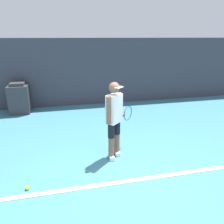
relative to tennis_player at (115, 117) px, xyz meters
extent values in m
plane|color=teal|center=(0.00, -1.09, -0.91)|extent=(24.00, 24.00, 0.00)
cube|color=#383842|center=(0.00, 4.03, 0.31)|extent=(24.00, 0.10, 2.44)
cube|color=white|center=(0.00, -0.93, -0.91)|extent=(21.60, 0.10, 0.01)
cylinder|color=brown|center=(-0.09, -0.08, -0.67)|extent=(0.12, 0.12, 0.50)
cylinder|color=black|center=(-0.09, -0.08, -0.26)|extent=(0.14, 0.14, 0.31)
cube|color=white|center=(-0.09, -0.08, -0.87)|extent=(0.10, 0.24, 0.08)
cylinder|color=brown|center=(0.07, 0.06, -0.67)|extent=(0.12, 0.12, 0.50)
cylinder|color=black|center=(0.07, 0.06, -0.26)|extent=(0.14, 0.14, 0.31)
cube|color=white|center=(0.07, 0.06, -0.87)|extent=(0.10, 0.24, 0.08)
cube|color=white|center=(-0.01, -0.01, 0.19)|extent=(0.39, 0.38, 0.59)
sphere|color=brown|center=(-0.01, -0.01, 0.62)|extent=(0.22, 0.22, 0.22)
cube|color=white|center=(0.06, -0.08, 0.64)|extent=(0.21, 0.21, 0.02)
cylinder|color=brown|center=(-0.16, -0.14, 0.20)|extent=(0.09, 0.09, 0.56)
cylinder|color=brown|center=(0.13, 0.12, 0.20)|extent=(0.09, 0.09, 0.56)
cylinder|color=black|center=(0.21, 0.19, -0.08)|extent=(0.17, 0.16, 0.03)
torus|color=#2851B2|center=(0.40, 0.37, -0.08)|extent=(0.26, 0.25, 0.34)
sphere|color=#D1E533|center=(-1.72, -0.76, -0.88)|extent=(0.07, 0.07, 0.07)
cube|color=#333338|center=(-2.46, 3.58, -0.44)|extent=(0.65, 0.69, 0.95)
cube|color=#333338|center=(-2.46, 3.58, 0.08)|extent=(0.45, 0.49, 0.10)
camera|label=1|loc=(-1.00, -4.10, 1.58)|focal=35.00mm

